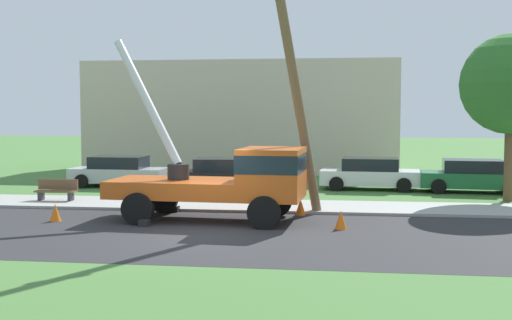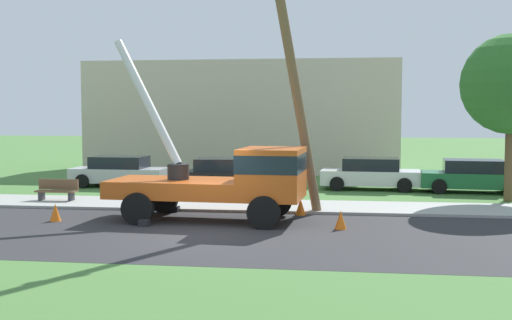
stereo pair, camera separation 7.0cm
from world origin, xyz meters
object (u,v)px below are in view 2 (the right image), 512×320
Objects in this scene: parked_sedan_green at (473,176)px; parked_sedan_white at (371,174)px; parked_sedan_silver at (120,171)px; roadside_tree_far at (512,85)px; utility_truck at (232,177)px; traffic_cone_behind at (55,212)px; parked_sedan_black at (223,174)px; leaning_utility_pole at (294,81)px; traffic_cone_ahead at (341,220)px; traffic_cone_curbside at (301,207)px; park_bench at (57,191)px.

parked_sedan_white is at bearing 173.49° from parked_sedan_green.
parked_sedan_silver is 17.42m from roadside_tree_far.
utility_truck is 1.51× the size of parked_sedan_white.
utility_truck is at bearing -117.47° from parked_sedan_white.
parked_sedan_black is at bearing 66.66° from traffic_cone_behind.
roadside_tree_far is (8.04, 4.90, 0.03)m from leaning_utility_pole.
traffic_cone_curbside is (-1.36, 2.46, 0.00)m from traffic_cone_ahead.
leaning_utility_pole is at bearing -118.30° from traffic_cone_curbside.
utility_truck is 8.08m from park_bench.
parked_sedan_black is 6.62m from parked_sedan_white.
traffic_cone_ahead is 0.12× the size of parked_sedan_green.
leaning_utility_pole is 15.68× the size of traffic_cone_ahead.
utility_truck reaches higher than parked_sedan_silver.
parked_sedan_white is at bearing 82.75° from traffic_cone_ahead.
traffic_cone_ahead is at bearing -16.14° from utility_truck.
traffic_cone_behind is 0.13× the size of parked_sedan_white.
park_bench reaches higher than traffic_cone_behind.
utility_truck is at bearing -51.63° from parked_sedan_silver.
parked_sedan_black is 1.00× the size of parked_sedan_green.
traffic_cone_ahead is 0.13× the size of parked_sedan_silver.
traffic_cone_ahead is 11.59m from park_bench.
parked_sedan_white is 13.49m from park_bench.
roadside_tree_far is at bearing 9.30° from park_bench.
parked_sedan_green is at bearing 46.24° from leaning_utility_pole.
parked_sedan_silver is at bearing 179.81° from parked_sedan_green.
leaning_utility_pole is 9.31m from parked_sedan_white.
traffic_cone_behind is at bearing -163.54° from traffic_cone_curbside.
traffic_cone_behind is 0.09× the size of roadside_tree_far.
roadside_tree_far reaches higher than park_bench.
parked_sedan_black is at bearing -176.76° from parked_sedan_green.
parked_sedan_white is (11.58, 0.45, 0.00)m from parked_sedan_silver.
parked_sedan_silver is (-8.74, 7.57, -3.80)m from leaning_utility_pole.
parked_sedan_green is at bearing -0.19° from parked_sedan_silver.
leaning_utility_pole is at bearing -148.64° from roadside_tree_far.
traffic_cone_behind is 4.35m from park_bench.
parked_sedan_white is 0.69× the size of roadside_tree_far.
parked_sedan_black is 0.69× the size of roadside_tree_far.
traffic_cone_ahead is at bearing -1.21° from traffic_cone_behind.
parked_sedan_black and parked_sedan_green have the same top height.
roadside_tree_far is at bearing -9.69° from parked_sedan_black.
utility_truck is at bearing -136.57° from parked_sedan_green.
traffic_cone_behind is 14.31m from parked_sedan_white.
parked_sedan_green reaches higher than traffic_cone_ahead.
traffic_cone_behind is at bearing -156.35° from roadside_tree_far.
parked_sedan_black is at bearing 120.75° from traffic_cone_curbside.
park_bench is at bearing 167.42° from leaning_utility_pole.
parked_sedan_black is 12.49m from roadside_tree_far.
parked_sedan_black is at bearing -170.31° from parked_sedan_white.
parked_sedan_black is 10.90m from parked_sedan_green.
traffic_cone_ahead is at bearing -59.76° from parked_sedan_black.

